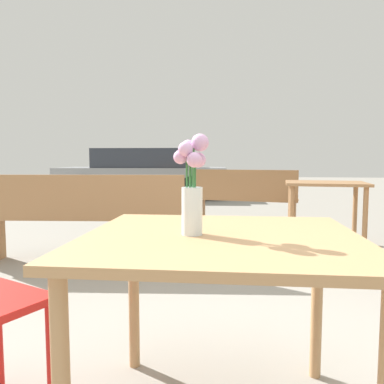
# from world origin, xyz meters

# --- Properties ---
(table_front) EXTENTS (0.99, 0.91, 0.73)m
(table_front) POSITION_xyz_m (0.00, -0.00, 0.63)
(table_front) COLOR tan
(table_front) RESTS_ON ground_plane
(flower_vase) EXTENTS (0.12, 0.13, 0.35)m
(flower_vase) POSITION_xyz_m (-0.10, -0.02, 0.88)
(flower_vase) COLOR silver
(flower_vase) RESTS_ON table_front
(bench_near) EXTENTS (1.94, 0.55, 0.85)m
(bench_near) POSITION_xyz_m (-1.41, 1.99, 0.48)
(bench_near) COLOR #9E7047
(bench_near) RESTS_ON ground_plane
(bench_far) EXTENTS (1.46, 0.60, 0.85)m
(bench_far) POSITION_xyz_m (0.10, 3.82, 0.45)
(bench_far) COLOR #9E7047
(bench_far) RESTS_ON ground_plane
(table_back) EXTENTS (0.89, 0.72, 0.74)m
(table_back) POSITION_xyz_m (0.97, 2.90, 0.61)
(table_back) COLOR #9E7047
(table_back) RESTS_ON ground_plane
(parked_car) EXTENTS (4.35, 1.99, 1.26)m
(parked_car) POSITION_xyz_m (-2.48, 8.15, 0.60)
(parked_car) COLOR gray
(parked_car) RESTS_ON ground_plane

